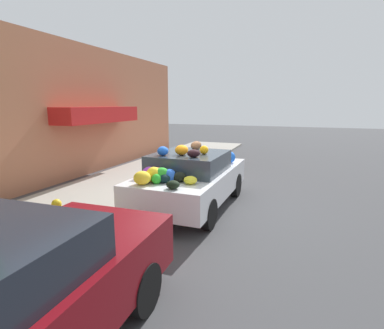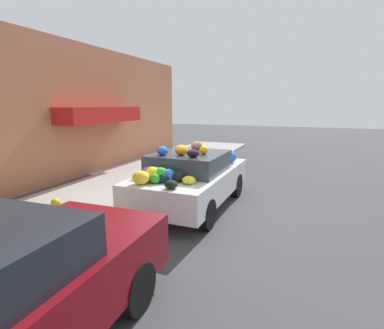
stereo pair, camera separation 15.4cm
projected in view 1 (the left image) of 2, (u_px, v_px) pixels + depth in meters
ground_plane at (191, 206)px, 7.61m from camera, size 60.00×60.00×0.00m
sidewalk_curb at (103, 193)px, 8.54m from camera, size 24.00×3.20×0.10m
building_facade at (40, 112)px, 8.99m from camera, size 18.00×1.20×4.62m
fire_hydrant at (58, 217)px, 5.63m from camera, size 0.20×0.20×0.70m
art_car at (191, 178)px, 7.40m from camera, size 3.94×1.91×1.62m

